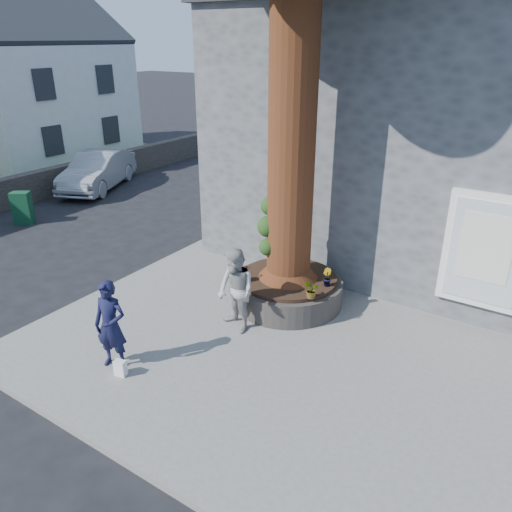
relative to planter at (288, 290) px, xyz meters
The scene contains 15 objects.
ground 2.19m from the planter, 111.80° to the right, with size 120.00×120.00×0.00m, color black.
pavement 1.27m from the planter, 55.01° to the right, with size 9.00×8.00×0.12m, color slate.
yellow_line 4.00m from the planter, 165.44° to the right, with size 0.10×30.00×0.01m, color yellow.
stone_shop 6.12m from the planter, 71.86° to the left, with size 10.30×8.30×6.30m.
planter is the anchor object (origin of this frame).
cottage_far 18.62m from the planter, 160.88° to the left, with size 7.30×7.40×8.75m.
man 3.85m from the planter, 110.67° to the right, with size 0.58×0.38×1.59m, color black.
woman 1.59m from the planter, 100.82° to the right, with size 0.80×0.62×1.65m, color #9E9C97.
shopping_bag 3.88m from the planter, 105.81° to the right, with size 0.20×0.12×0.28m, color white.
car_silver 11.32m from the planter, 159.52° to the left, with size 1.45×4.16×1.37m, color #979A9E.
a_board_sign 9.44m from the planter, behind, with size 0.55×0.36×1.00m, color #103B22.
plant_a 1.18m from the planter, 142.70° to the left, with size 0.19×0.13×0.36m, color gray.
plant_b 0.98m from the planter, ahead, with size 0.20×0.20×0.37m, color gray.
plant_c 1.02m from the planter, 134.45° to the right, with size 0.20×0.20×0.36m, color gray.
plant_d 1.14m from the planter, 34.31° to the right, with size 0.31×0.27×0.34m, color gray.
Camera 1 is at (5.41, -6.19, 5.32)m, focal length 35.00 mm.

